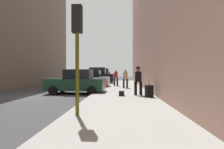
# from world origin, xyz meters

# --- Properties ---
(ground_plane) EXTENTS (120.00, 120.00, 0.00)m
(ground_plane) POSITION_xyz_m (0.00, 0.00, 0.00)
(ground_plane) COLOR #38383A
(sidewalk) EXTENTS (4.00, 40.00, 0.15)m
(sidewalk) POSITION_xyz_m (6.00, 0.00, 0.07)
(sidewalk) COLOR gray
(sidewalk) RESTS_ON ground_plane
(parked_dark_green_sedan) EXTENTS (4.25, 2.16, 1.79)m
(parked_dark_green_sedan) POSITION_xyz_m (2.65, 1.59, 0.85)
(parked_dark_green_sedan) COLOR #193828
(parked_dark_green_sedan) RESTS_ON ground_plane
(parked_silver_sedan) EXTENTS (4.26, 2.18, 1.79)m
(parked_silver_sedan) POSITION_xyz_m (2.65, 6.97, 0.85)
(parked_silver_sedan) COLOR #B7BABF
(parked_silver_sedan) RESTS_ON ground_plane
(parked_black_suv) EXTENTS (4.60, 2.06, 2.25)m
(parked_black_suv) POSITION_xyz_m (2.65, 12.25, 1.03)
(parked_black_suv) COLOR black
(parked_black_suv) RESTS_ON ground_plane
(parked_bronze_suv) EXTENTS (4.67, 2.20, 2.25)m
(parked_bronze_suv) POSITION_xyz_m (2.65, 18.00, 1.03)
(parked_bronze_suv) COLOR brown
(parked_bronze_suv) RESTS_ON ground_plane
(parked_blue_sedan) EXTENTS (4.23, 2.12, 1.79)m
(parked_blue_sedan) POSITION_xyz_m (2.65, 23.73, 0.85)
(parked_blue_sedan) COLOR navy
(parked_blue_sedan) RESTS_ON ground_plane
(fire_hydrant) EXTENTS (0.42, 0.22, 0.70)m
(fire_hydrant) POSITION_xyz_m (4.45, 5.27, 0.50)
(fire_hydrant) COLOR red
(fire_hydrant) RESTS_ON sidewalk
(traffic_light) EXTENTS (0.32, 0.32, 3.60)m
(traffic_light) POSITION_xyz_m (4.50, -5.53, 2.76)
(traffic_light) COLOR #514C0F
(traffic_light) RESTS_ON sidewalk
(pedestrian_with_fedora) EXTENTS (0.51, 0.43, 1.78)m
(pedestrian_with_fedora) POSITION_xyz_m (7.00, -0.30, 1.14)
(pedestrian_with_fedora) COLOR black
(pedestrian_with_fedora) RESTS_ON sidewalk
(pedestrian_in_red_jacket) EXTENTS (0.53, 0.47, 1.71)m
(pedestrian_in_red_jacket) POSITION_xyz_m (5.39, 7.40, 1.10)
(pedestrian_in_red_jacket) COLOR black
(pedestrian_in_red_jacket) RESTS_ON sidewalk
(pedestrian_in_tan_coat) EXTENTS (0.52, 0.46, 1.71)m
(pedestrian_in_tan_coat) POSITION_xyz_m (6.34, 4.75, 1.10)
(pedestrian_in_tan_coat) COLOR black
(pedestrian_in_tan_coat) RESTS_ON sidewalk
(rolling_suitcase) EXTENTS (0.43, 0.60, 1.04)m
(rolling_suitcase) POSITION_xyz_m (7.56, -0.98, 0.49)
(rolling_suitcase) COLOR black
(rolling_suitcase) RESTS_ON sidewalk
(duffel_bag) EXTENTS (0.32, 0.44, 0.28)m
(duffel_bag) POSITION_xyz_m (5.96, -0.56, 0.29)
(duffel_bag) COLOR black
(duffel_bag) RESTS_ON sidewalk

